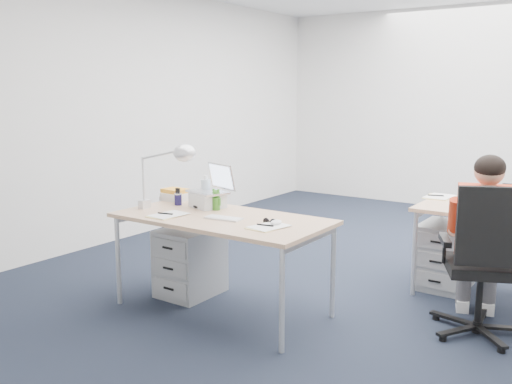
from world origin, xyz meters
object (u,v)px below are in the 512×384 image
at_px(bear_figurine, 216,199).
at_px(book_stack, 175,195).
at_px(desk_lamp, 159,175).
at_px(seated_person, 483,240).
at_px(wireless_keyboard, 224,218).
at_px(can_koozie, 178,199).
at_px(desk_near, 222,223).
at_px(computer_mouse, 276,223).
at_px(headphones, 205,205).
at_px(sunglasses, 270,222).
at_px(silver_laptop, 207,186).
at_px(cordless_phone, 178,196).
at_px(drawer_pedestal_far, 445,255).
at_px(drawer_pedestal_near, 190,261).
at_px(office_chair, 481,293).
at_px(water_bottle, 206,190).

height_order(bear_figurine, book_stack, bear_figurine).
bearing_deg(desk_lamp, seated_person, 30.67).
relative_size(wireless_keyboard, can_koozie, 2.84).
distance_m(desk_near, computer_mouse, 0.48).
bearing_deg(desk_near, can_koozie, 165.58).
relative_size(headphones, desk_lamp, 0.44).
xyz_separation_m(can_koozie, bear_figurine, (0.38, 0.02, 0.04)).
distance_m(computer_mouse, sunglasses, 0.08).
bearing_deg(seated_person, headphones, 179.88).
distance_m(seated_person, wireless_keyboard, 1.83).
bearing_deg(silver_laptop, desk_near, -16.37).
relative_size(desk_near, computer_mouse, 14.99).
bearing_deg(desk_lamp, computer_mouse, 13.77).
bearing_deg(silver_laptop, wireless_keyboard, -17.63).
relative_size(bear_figurine, cordless_phone, 1.32).
height_order(wireless_keyboard, bear_figurine, bear_figurine).
distance_m(desk_near, book_stack, 0.78).
distance_m(drawer_pedestal_far, bear_figurine, 2.01).
bearing_deg(can_koozie, cordless_phone, 133.91).
height_order(seated_person, drawer_pedestal_near, seated_person).
xyz_separation_m(office_chair, can_koozie, (-2.28, -0.50, 0.48)).
bearing_deg(water_bottle, seated_person, 14.87).
bearing_deg(drawer_pedestal_far, wireless_keyboard, -126.99).
xyz_separation_m(headphones, desk_lamp, (-0.20, -0.30, 0.26)).
xyz_separation_m(drawer_pedestal_near, can_koozie, (-0.13, 0.01, 0.50)).
bearing_deg(silver_laptop, can_koozie, -147.26).
xyz_separation_m(headphones, water_bottle, (-0.05, 0.08, 0.10)).
height_order(computer_mouse, sunglasses, computer_mouse).
xyz_separation_m(drawer_pedestal_near, headphones, (0.11, 0.06, 0.47)).
distance_m(drawer_pedestal_far, water_bottle, 2.10).
bearing_deg(desk_near, drawer_pedestal_far, 50.59).
bearing_deg(wireless_keyboard, desk_near, 132.26).
bearing_deg(drawer_pedestal_near, sunglasses, -7.43).
xyz_separation_m(bear_figurine, desk_lamp, (-0.34, -0.27, 0.19)).
distance_m(bear_figurine, sunglasses, 0.62).
distance_m(computer_mouse, cordless_phone, 1.11).
height_order(headphones, cordless_phone, cordless_phone).
height_order(headphones, book_stack, book_stack).
bearing_deg(wireless_keyboard, drawer_pedestal_far, 46.88).
relative_size(drawer_pedestal_near, cordless_phone, 4.29).
relative_size(water_bottle, cordless_phone, 1.90).
distance_m(office_chair, cordless_phone, 2.42).
height_order(book_stack, cordless_phone, cordless_phone).
bearing_deg(silver_laptop, cordless_phone, -158.52).
distance_m(book_stack, sunglasses, 1.16).
distance_m(silver_laptop, book_stack, 0.44).
relative_size(drawer_pedestal_far, can_koozie, 5.67).
bearing_deg(office_chair, can_koozie, 168.37).
distance_m(seated_person, drawer_pedestal_near, 2.24).
relative_size(wireless_keyboard, computer_mouse, 2.58).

